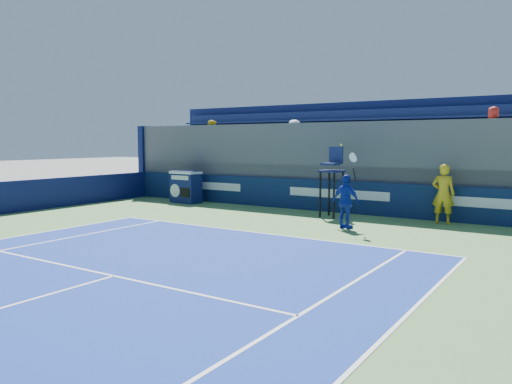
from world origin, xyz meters
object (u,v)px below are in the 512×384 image
Objects in this scene: tennis_player at (346,201)px; umpire_chair at (332,174)px; ball_person at (443,194)px; match_clock at (186,186)px.

umpire_chair is at bearing 125.06° from tennis_player.
ball_person is 0.75× the size of tennis_player.
umpire_chair is at bearing -2.44° from match_clock.
umpire_chair reaches higher than match_clock.
tennis_player is (1.36, -1.93, -0.68)m from umpire_chair.
ball_person is at bearing 48.48° from tennis_player.
tennis_player is at bearing -14.92° from match_clock.
match_clock is 8.67m from tennis_player.
ball_person is 3.40m from tennis_player.
tennis_player reaches higher than match_clock.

